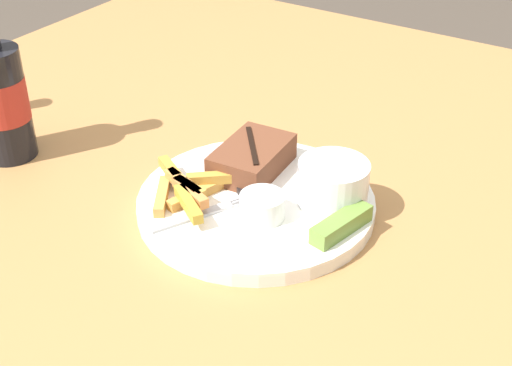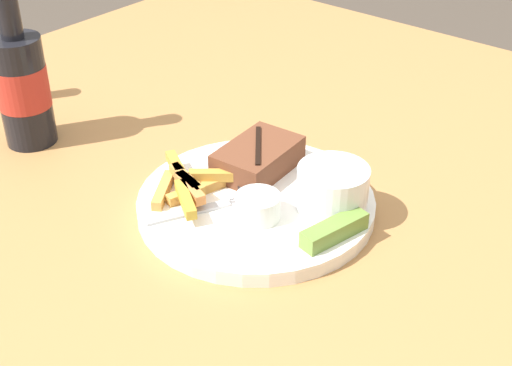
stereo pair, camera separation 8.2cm
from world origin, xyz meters
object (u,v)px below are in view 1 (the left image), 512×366
at_px(dinner_plate, 256,204).
at_px(steak_portion, 252,158).
at_px(fork_utensil, 200,214).
at_px(knife_utensil, 238,184).
at_px(salt_shaker, 3,90).
at_px(beer_bottle, 0,96).
at_px(pickle_spear, 341,224).
at_px(dipping_sauce_cup, 262,205).
at_px(coleslaw_cup, 333,180).

distance_m(dinner_plate, steak_portion, 0.07).
xyz_separation_m(fork_utensil, knife_utensil, (0.07, -0.00, 0.00)).
height_order(knife_utensil, salt_shaker, salt_shaker).
relative_size(dinner_plate, beer_bottle, 1.16).
bearing_deg(steak_portion, knife_utensil, -171.57).
bearing_deg(pickle_spear, beer_bottle, 97.52).
xyz_separation_m(dipping_sauce_cup, knife_utensil, (0.04, 0.06, -0.01)).
xyz_separation_m(dinner_plate, coleslaw_cup, (0.04, -0.08, 0.04)).
bearing_deg(beer_bottle, salt_shaker, 51.80).
xyz_separation_m(dipping_sauce_cup, fork_utensil, (-0.04, 0.06, -0.01)).
distance_m(fork_utensil, knife_utensil, 0.07).
relative_size(dinner_plate, salt_shaker, 4.31).
bearing_deg(steak_portion, dinner_plate, -142.81).
height_order(dinner_plate, steak_portion, steak_portion).
bearing_deg(fork_utensil, beer_bottle, 117.47).
xyz_separation_m(fork_utensil, salt_shaker, (0.08, 0.42, 0.01)).
bearing_deg(knife_utensil, salt_shaker, 32.90).
bearing_deg(coleslaw_cup, fork_utensil, 133.83).
bearing_deg(dinner_plate, fork_utensil, 152.97).
height_order(pickle_spear, beer_bottle, beer_bottle).
xyz_separation_m(coleslaw_cup, beer_bottle, (-0.11, 0.42, 0.04)).
distance_m(dinner_plate, knife_utensil, 0.04).
bearing_deg(steak_portion, dipping_sauce_cup, -140.69).
height_order(steak_portion, dipping_sauce_cup, steak_portion).
relative_size(dipping_sauce_cup, fork_utensil, 0.41).
xyz_separation_m(steak_portion, dipping_sauce_cup, (-0.08, -0.06, -0.00)).
bearing_deg(pickle_spear, dipping_sauce_cup, 104.58).
bearing_deg(beer_bottle, coleslaw_cup, -75.53).
xyz_separation_m(dinner_plate, fork_utensil, (-0.07, 0.03, 0.01)).
relative_size(coleslaw_cup, salt_shaker, 1.27).
xyz_separation_m(steak_portion, coleslaw_cup, (-0.01, -0.12, 0.01)).
height_order(coleslaw_cup, salt_shaker, coleslaw_cup).
bearing_deg(dipping_sauce_cup, knife_utensil, 56.15).
xyz_separation_m(dinner_plate, beer_bottle, (-0.07, 0.35, 0.08)).
bearing_deg(dipping_sauce_cup, pickle_spear, -75.42).
distance_m(dipping_sauce_cup, pickle_spear, 0.09).
height_order(fork_utensil, beer_bottle, beer_bottle).
xyz_separation_m(steak_portion, fork_utensil, (-0.11, -0.00, -0.02)).
relative_size(pickle_spear, fork_utensil, 0.68).
bearing_deg(coleslaw_cup, knife_utensil, 106.28).
height_order(dinner_plate, dipping_sauce_cup, dipping_sauce_cup).
height_order(dipping_sauce_cup, pickle_spear, dipping_sauce_cup).
bearing_deg(steak_portion, pickle_spear, -110.19).
relative_size(steak_portion, dipping_sauce_cup, 2.24).
distance_m(dipping_sauce_cup, salt_shaker, 0.49).
bearing_deg(beer_bottle, steak_portion, -69.25).
bearing_deg(coleslaw_cup, steak_portion, 86.35).
bearing_deg(fork_utensil, salt_shaker, 105.74).
distance_m(dinner_plate, salt_shaker, 0.46).
distance_m(pickle_spear, knife_utensil, 0.15).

